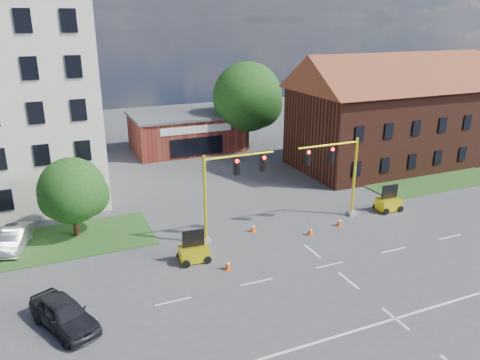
{
  "coord_description": "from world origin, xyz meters",
  "views": [
    {
      "loc": [
        -15.32,
        -21.46,
        14.46
      ],
      "look_at": [
        -1.75,
        10.0,
        2.68
      ],
      "focal_mm": 35.0,
      "sensor_mm": 36.0,
      "label": 1
    }
  ],
  "objects_px": {
    "signal_mast_east": "(337,170)",
    "sedan_dark": "(64,314)",
    "trailer_west": "(194,252)",
    "trailer_east": "(389,203)",
    "signal_mast_west": "(228,185)",
    "pickup_white": "(370,170)"
  },
  "relations": [
    {
      "from": "signal_mast_east",
      "to": "trailer_east",
      "type": "bearing_deg",
      "value": -4.59
    },
    {
      "from": "trailer_east",
      "to": "sedan_dark",
      "type": "distance_m",
      "value": 25.4
    },
    {
      "from": "signal_mast_east",
      "to": "trailer_east",
      "type": "distance_m",
      "value": 5.9
    },
    {
      "from": "signal_mast_east",
      "to": "pickup_white",
      "type": "relative_size",
      "value": 1.3
    },
    {
      "from": "signal_mast_west",
      "to": "trailer_east",
      "type": "distance_m",
      "value": 14.0
    },
    {
      "from": "signal_mast_east",
      "to": "sedan_dark",
      "type": "relative_size",
      "value": 1.37
    },
    {
      "from": "signal_mast_west",
      "to": "pickup_white",
      "type": "xyz_separation_m",
      "value": [
        17.71,
        7.1,
        -3.26
      ]
    },
    {
      "from": "trailer_west",
      "to": "signal_mast_east",
      "type": "bearing_deg",
      "value": 14.67
    },
    {
      "from": "signal_mast_west",
      "to": "trailer_east",
      "type": "bearing_deg",
      "value": -1.65
    },
    {
      "from": "signal_mast_west",
      "to": "signal_mast_east",
      "type": "height_order",
      "value": "same"
    },
    {
      "from": "pickup_white",
      "to": "trailer_east",
      "type": "bearing_deg",
      "value": 137.47
    },
    {
      "from": "signal_mast_east",
      "to": "pickup_white",
      "type": "height_order",
      "value": "signal_mast_east"
    },
    {
      "from": "signal_mast_east",
      "to": "sedan_dark",
      "type": "distance_m",
      "value": 21.01
    },
    {
      "from": "trailer_west",
      "to": "trailer_east",
      "type": "bearing_deg",
      "value": 10.4
    },
    {
      "from": "signal_mast_west",
      "to": "signal_mast_east",
      "type": "distance_m",
      "value": 8.71
    },
    {
      "from": "signal_mast_west",
      "to": "trailer_west",
      "type": "bearing_deg",
      "value": -146.08
    },
    {
      "from": "pickup_white",
      "to": "signal_mast_west",
      "type": "bearing_deg",
      "value": 98.05
    },
    {
      "from": "signal_mast_east",
      "to": "trailer_west",
      "type": "height_order",
      "value": "signal_mast_east"
    },
    {
      "from": "trailer_east",
      "to": "sedan_dark",
      "type": "height_order",
      "value": "trailer_east"
    },
    {
      "from": "signal_mast_east",
      "to": "trailer_west",
      "type": "distance_m",
      "value": 12.57
    },
    {
      "from": "trailer_east",
      "to": "pickup_white",
      "type": "relative_size",
      "value": 0.43
    },
    {
      "from": "sedan_dark",
      "to": "pickup_white",
      "type": "bearing_deg",
      "value": -0.28
    }
  ]
}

